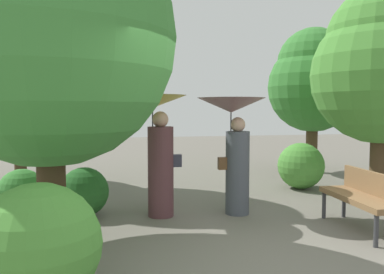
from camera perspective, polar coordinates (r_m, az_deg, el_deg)
The scene contains 13 objects.
ground_plane at distance 4.66m, azimuth 7.39°, elevation -17.72°, with size 40.00×40.00×0.00m, color #6B665B.
person_left at distance 6.30m, azimuth -5.10°, elevation 0.00°, with size 1.09×1.09×1.95m.
person_right at distance 6.44m, azimuth 6.06°, elevation 0.53°, with size 1.11×1.11×1.91m.
park_bench at distance 6.16m, azimuth 23.63°, elevation -7.67°, with size 0.58×1.53×0.83m.
tree_near_left at distance 9.00m, azimuth -20.23°, elevation 14.76°, with size 2.78×2.78×5.14m.
tree_near_right at distance 8.33m, azimuth 25.75°, elevation 9.45°, with size 2.60×2.60×4.03m.
tree_mid_left at distance 5.17m, azimuth -20.21°, elevation 15.72°, with size 3.08×3.08×4.49m.
tree_mid_right at distance 11.19m, azimuth 17.11°, elevation 7.91°, with size 2.41×2.41×3.90m.
tree_far_back at distance 10.28m, azimuth -23.86°, elevation 6.77°, with size 1.76×1.76×3.37m.
bush_path_left at distance 8.86m, azimuth 15.47°, elevation -4.04°, with size 1.00×1.00×1.00m, color #4C9338.
bush_path_right at distance 6.64m, azimuth -15.35°, elevation -7.64°, with size 0.79×0.79×0.79m, color #235B23.
bush_behind_bench at distance 6.98m, azimuth -23.42°, elevation -7.38°, with size 0.76×0.76×0.76m, color #387F33.
bush_far_side at distance 3.77m, azimuth -21.38°, elevation -14.46°, with size 1.10×1.10×1.10m, color #4C9338.
Camera 1 is at (-1.48, -4.07, 1.73)m, focal length 36.87 mm.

